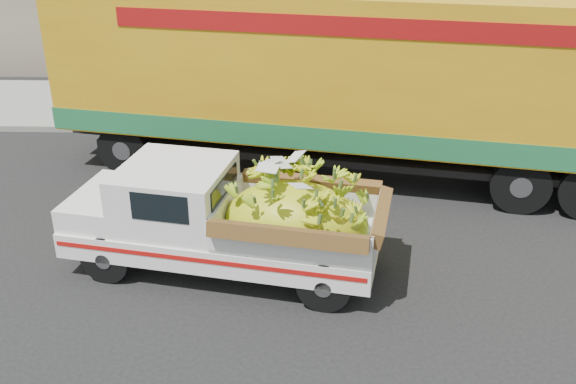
{
  "coord_description": "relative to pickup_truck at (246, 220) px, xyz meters",
  "views": [
    {
      "loc": [
        1.4,
        -8.22,
        5.54
      ],
      "look_at": [
        1.11,
        0.94,
        1.18
      ],
      "focal_mm": 40.0,
      "sensor_mm": 36.0,
      "label": 1
    }
  ],
  "objects": [
    {
      "name": "pickup_truck",
      "position": [
        0.0,
        0.0,
        0.0
      ],
      "size": [
        5.09,
        2.65,
        1.7
      ],
      "rotation": [
        0.0,
        0.0,
        -0.19
      ],
      "color": "black",
      "rests_on": "ground"
    },
    {
      "name": "ground",
      "position": [
        -0.48,
        -0.5,
        -0.91
      ],
      "size": [
        100.0,
        100.0,
        0.0
      ],
      "primitive_type": "plane",
      "color": "black",
      "rests_on": "ground"
    },
    {
      "name": "sidewalk",
      "position": [
        -0.48,
        8.46,
        -0.84
      ],
      "size": [
        60.0,
        4.0,
        0.14
      ],
      "primitive_type": "cube",
      "color": "gray",
      "rests_on": "ground"
    },
    {
      "name": "semi_trailer",
      "position": [
        1.7,
        3.9,
        1.21
      ],
      "size": [
        12.08,
        4.8,
        3.8
      ],
      "rotation": [
        0.0,
        0.0,
        -0.2
      ],
      "color": "black",
      "rests_on": "ground"
    },
    {
      "name": "curb",
      "position": [
        -0.48,
        6.36,
        -0.84
      ],
      "size": [
        60.0,
        0.25,
        0.15
      ],
      "primitive_type": "cube",
      "color": "gray",
      "rests_on": "ground"
    }
  ]
}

